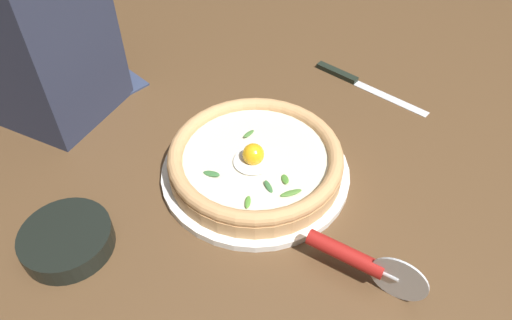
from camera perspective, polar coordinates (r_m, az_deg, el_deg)
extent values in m
cube|color=brown|center=(0.79, 0.28, -2.71)|extent=(2.40, 2.40, 0.03)
cylinder|color=white|center=(0.78, 0.00, -1.36)|extent=(0.30, 0.30, 0.01)
cylinder|color=tan|center=(0.76, 0.00, -0.37)|extent=(0.28, 0.28, 0.03)
torus|color=tan|center=(0.75, 0.00, 0.64)|extent=(0.28, 0.28, 0.02)
cylinder|color=beige|center=(0.75, 0.00, 0.42)|extent=(0.23, 0.23, 0.00)
ellipsoid|color=white|center=(0.74, -0.25, 0.07)|extent=(0.07, 0.06, 0.01)
sphere|color=#FDB118|center=(0.73, -0.35, 0.71)|extent=(0.03, 0.03, 0.03)
ellipsoid|color=#528635|center=(0.69, 4.20, -3.94)|extent=(0.03, 0.02, 0.01)
ellipsoid|color=#3E783E|center=(0.72, -5.33, -1.63)|extent=(0.02, 0.03, 0.01)
ellipsoid|color=#4E8E31|center=(0.71, 3.50, -2.28)|extent=(0.02, 0.02, 0.01)
ellipsoid|color=#5A9D38|center=(0.68, -0.98, -5.03)|extent=(0.02, 0.02, 0.01)
ellipsoid|color=#366935|center=(0.70, 1.50, -3.19)|extent=(0.02, 0.02, 0.01)
ellipsoid|color=#497D38|center=(0.78, -0.86, 3.17)|extent=(0.03, 0.01, 0.01)
cylinder|color=black|center=(0.73, -21.63, -8.83)|extent=(0.13, 0.13, 0.03)
cylinder|color=silver|center=(0.64, 16.67, -13.52)|extent=(0.02, 0.07, 0.08)
cylinder|color=silver|center=(0.64, 15.83, -13.17)|extent=(0.01, 0.02, 0.01)
cylinder|color=#AD1D19|center=(0.65, 10.59, -10.93)|extent=(0.05, 0.11, 0.02)
cube|color=silver|center=(0.96, 15.76, 7.11)|extent=(0.03, 0.16, 0.00)
cube|color=black|center=(1.00, 9.66, 10.26)|extent=(0.02, 0.09, 0.01)
cube|color=#333E5D|center=(0.99, -17.42, 8.10)|extent=(0.14, 0.09, 0.01)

